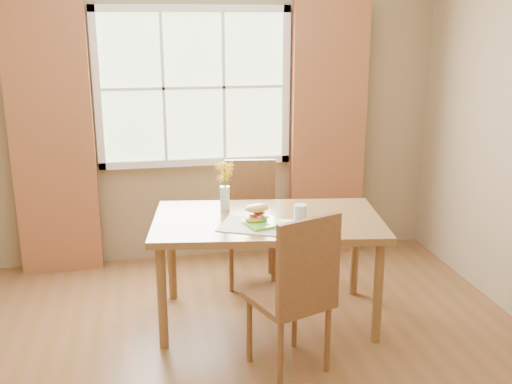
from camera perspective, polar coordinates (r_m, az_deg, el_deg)
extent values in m
cube|color=brown|center=(3.78, -2.70, -16.83)|extent=(4.20, 3.80, 0.02)
cube|color=#8F7856|center=(5.12, -5.94, 8.23)|extent=(4.20, 0.02, 2.70)
cube|color=#8F7856|center=(1.48, 7.27, -12.17)|extent=(4.20, 0.02, 2.70)
cube|color=beige|center=(5.07, -5.96, 9.87)|extent=(1.50, 0.02, 1.20)
cube|color=white|center=(5.01, -6.15, 17.00)|extent=(1.62, 0.04, 0.06)
cube|color=white|center=(5.15, -5.73, 2.85)|extent=(1.62, 0.04, 0.06)
cube|color=white|center=(5.04, -14.92, 9.38)|extent=(0.06, 0.04, 1.32)
cube|color=white|center=(5.17, 2.85, 10.05)|extent=(0.06, 0.04, 1.32)
cube|color=white|center=(5.05, -5.94, 9.84)|extent=(1.50, 0.03, 0.02)
cube|color=maroon|center=(5.07, -18.82, 4.51)|extent=(0.65, 0.08, 2.20)
cube|color=maroon|center=(5.26, 6.91, 5.65)|extent=(0.65, 0.08, 2.20)
cube|color=brown|center=(4.07, 1.10, -2.82)|extent=(1.64, 1.07, 0.05)
cylinder|color=brown|center=(3.90, -8.93, -9.89)|extent=(0.06, 0.06, 0.70)
cylinder|color=brown|center=(3.99, 11.54, -9.37)|extent=(0.06, 0.06, 0.70)
cylinder|color=brown|center=(4.54, -8.03, -5.95)|extent=(0.06, 0.06, 0.70)
cylinder|color=brown|center=(4.62, 9.41, -5.61)|extent=(0.06, 0.06, 0.70)
cube|color=brown|center=(3.62, 3.11, -10.13)|extent=(0.54, 0.54, 0.04)
cube|color=brown|center=(3.36, 5.05, -6.90)|extent=(0.40, 0.18, 0.54)
cylinder|color=brown|center=(3.52, 2.34, -15.25)|extent=(0.04, 0.04, 0.43)
cylinder|color=brown|center=(3.70, 6.83, -13.71)|extent=(0.04, 0.04, 0.43)
cylinder|color=brown|center=(3.77, -0.63, -12.98)|extent=(0.04, 0.04, 0.43)
cylinder|color=brown|center=(3.93, 3.69, -11.68)|extent=(0.04, 0.04, 0.43)
cube|color=brown|center=(4.74, -0.44, -3.78)|extent=(0.45, 0.45, 0.04)
cube|color=brown|center=(4.83, -0.56, 0.07)|extent=(0.40, 0.09, 0.52)
cylinder|color=brown|center=(4.67, -2.36, -7.11)|extent=(0.03, 0.03, 0.41)
cylinder|color=brown|center=(4.68, 1.67, -7.02)|extent=(0.03, 0.03, 0.41)
cylinder|color=brown|center=(4.97, -2.42, -5.62)|extent=(0.03, 0.03, 0.41)
cylinder|color=brown|center=(4.98, 1.36, -5.55)|extent=(0.03, 0.03, 0.41)
cube|color=beige|center=(3.90, -0.04, -3.22)|extent=(0.55, 0.48, 0.01)
cube|color=#73E439|center=(3.91, 0.65, -3.05)|extent=(0.27, 0.27, 0.01)
ellipsoid|color=#EFBD51|center=(3.93, 0.01, -2.56)|extent=(0.17, 0.13, 0.04)
ellipsoid|color=#4C8C2D|center=(3.91, 0.71, -2.42)|extent=(0.09, 0.06, 0.01)
cylinder|color=red|center=(3.92, -0.06, -2.10)|extent=(0.08, 0.08, 0.01)
cylinder|color=red|center=(3.93, 0.35, -1.95)|extent=(0.08, 0.08, 0.01)
ellipsoid|color=#EFBD51|center=(3.91, 0.07, -1.56)|extent=(0.17, 0.13, 0.06)
cylinder|color=silver|center=(3.94, 4.24, -2.13)|extent=(0.09, 0.09, 0.13)
cylinder|color=silver|center=(3.94, 4.24, -2.28)|extent=(0.08, 0.08, 0.11)
cylinder|color=silver|center=(4.22, -2.99, -0.58)|extent=(0.07, 0.07, 0.17)
cylinder|color=silver|center=(4.23, -2.98, -1.13)|extent=(0.06, 0.06, 0.09)
cylinder|color=#3D7028|center=(4.20, -3.00, 0.41)|extent=(0.01, 0.01, 0.32)
cylinder|color=#3D7028|center=(4.20, -2.83, 0.02)|extent=(0.01, 0.01, 0.27)
cylinder|color=#3D7028|center=(4.22, -3.14, -0.18)|extent=(0.01, 0.01, 0.23)
cylinder|color=#3D7028|center=(4.21, -2.91, 0.25)|extent=(0.01, 0.01, 0.29)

